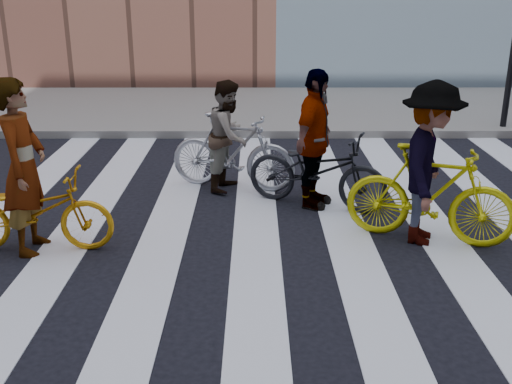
{
  "coord_description": "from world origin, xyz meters",
  "views": [
    {
      "loc": [
        -0.56,
        -6.3,
        2.9
      ],
      "look_at": [
        -0.55,
        0.3,
        0.56
      ],
      "focal_mm": 42.0,
      "sensor_mm": 36.0,
      "label": 1
    }
  ],
  "objects_px": {
    "bike_yellow_left": "(34,211)",
    "rider_rear": "(314,140)",
    "bike_dark_rear": "(317,170)",
    "rider_mid": "(229,136)",
    "bike_silver_mid": "(233,152)",
    "bike_yellow_right": "(430,194)",
    "rider_right": "(429,164)",
    "rider_left": "(24,167)"
  },
  "relations": [
    {
      "from": "bike_yellow_left",
      "to": "rider_rear",
      "type": "xyz_separation_m",
      "value": [
        3.25,
        1.39,
        0.46
      ]
    },
    {
      "from": "bike_dark_rear",
      "to": "rider_rear",
      "type": "distance_m",
      "value": 0.42
    },
    {
      "from": "bike_yellow_left",
      "to": "rider_mid",
      "type": "relative_size",
      "value": 1.11
    },
    {
      "from": "bike_silver_mid",
      "to": "bike_yellow_right",
      "type": "bearing_deg",
      "value": -112.15
    },
    {
      "from": "bike_yellow_left",
      "to": "rider_mid",
      "type": "bearing_deg",
      "value": -45.5
    },
    {
      "from": "rider_mid",
      "to": "rider_right",
      "type": "xyz_separation_m",
      "value": [
        2.34,
        -1.89,
        0.14
      ]
    },
    {
      "from": "bike_silver_mid",
      "to": "rider_rear",
      "type": "relative_size",
      "value": 1.01
    },
    {
      "from": "bike_dark_rear",
      "to": "bike_yellow_left",
      "type": "bearing_deg",
      "value": 136.99
    },
    {
      "from": "rider_mid",
      "to": "rider_rear",
      "type": "bearing_deg",
      "value": -105.92
    },
    {
      "from": "rider_rear",
      "to": "bike_yellow_left",
      "type": "bearing_deg",
      "value": 137.31
    },
    {
      "from": "bike_yellow_left",
      "to": "rider_rear",
      "type": "bearing_deg",
      "value": -67.79
    },
    {
      "from": "bike_silver_mid",
      "to": "bike_yellow_left",
      "type": "bearing_deg",
      "value": 151.55
    },
    {
      "from": "bike_silver_mid",
      "to": "bike_dark_rear",
      "type": "relative_size",
      "value": 0.96
    },
    {
      "from": "bike_dark_rear",
      "to": "rider_rear",
      "type": "bearing_deg",
      "value": 114.16
    },
    {
      "from": "bike_yellow_left",
      "to": "rider_rear",
      "type": "height_order",
      "value": "rider_rear"
    },
    {
      "from": "bike_yellow_right",
      "to": "bike_dark_rear",
      "type": "bearing_deg",
      "value": 65.85
    },
    {
      "from": "rider_left",
      "to": "rider_right",
      "type": "xyz_separation_m",
      "value": [
        4.49,
        0.24,
        -0.04
      ]
    },
    {
      "from": "bike_silver_mid",
      "to": "rider_left",
      "type": "height_order",
      "value": "rider_left"
    },
    {
      "from": "bike_yellow_right",
      "to": "rider_left",
      "type": "distance_m",
      "value": 4.56
    },
    {
      "from": "bike_yellow_left",
      "to": "bike_dark_rear",
      "type": "xyz_separation_m",
      "value": [
        3.3,
        1.39,
        0.05
      ]
    },
    {
      "from": "bike_silver_mid",
      "to": "rider_left",
      "type": "xyz_separation_m",
      "value": [
        -2.2,
        -2.13,
        0.42
      ]
    },
    {
      "from": "bike_yellow_left",
      "to": "rider_right",
      "type": "height_order",
      "value": "rider_right"
    },
    {
      "from": "bike_yellow_left",
      "to": "bike_yellow_right",
      "type": "xyz_separation_m",
      "value": [
        4.49,
        0.24,
        0.11
      ]
    },
    {
      "from": "bike_yellow_left",
      "to": "bike_silver_mid",
      "type": "bearing_deg",
      "value": -46.17
    },
    {
      "from": "bike_silver_mid",
      "to": "rider_right",
      "type": "bearing_deg",
      "value": -112.75
    },
    {
      "from": "bike_dark_rear",
      "to": "rider_left",
      "type": "height_order",
      "value": "rider_left"
    },
    {
      "from": "rider_right",
      "to": "rider_rear",
      "type": "xyz_separation_m",
      "value": [
        -1.19,
        1.15,
        -0.01
      ]
    },
    {
      "from": "bike_silver_mid",
      "to": "bike_dark_rear",
      "type": "height_order",
      "value": "bike_silver_mid"
    },
    {
      "from": "bike_silver_mid",
      "to": "rider_left",
      "type": "relative_size",
      "value": 0.95
    },
    {
      "from": "rider_left",
      "to": "rider_mid",
      "type": "distance_m",
      "value": 3.03
    },
    {
      "from": "rider_left",
      "to": "bike_dark_rear",
      "type": "bearing_deg",
      "value": -68.41
    },
    {
      "from": "rider_rear",
      "to": "rider_left",
      "type": "bearing_deg",
      "value": 136.99
    },
    {
      "from": "bike_dark_rear",
      "to": "bike_silver_mid",
      "type": "bearing_deg",
      "value": 81.45
    },
    {
      "from": "bike_dark_rear",
      "to": "rider_mid",
      "type": "xyz_separation_m",
      "value": [
        -1.2,
        0.74,
        0.29
      ]
    },
    {
      "from": "rider_left",
      "to": "rider_rear",
      "type": "distance_m",
      "value": 3.58
    },
    {
      "from": "bike_yellow_left",
      "to": "rider_rear",
      "type": "relative_size",
      "value": 0.95
    },
    {
      "from": "bike_yellow_right",
      "to": "rider_right",
      "type": "height_order",
      "value": "rider_right"
    },
    {
      "from": "bike_silver_mid",
      "to": "rider_mid",
      "type": "distance_m",
      "value": 0.24
    },
    {
      "from": "bike_silver_mid",
      "to": "bike_dark_rear",
      "type": "xyz_separation_m",
      "value": [
        1.15,
        -0.74,
        -0.05
      ]
    },
    {
      "from": "bike_yellow_left",
      "to": "rider_right",
      "type": "distance_m",
      "value": 4.47
    },
    {
      "from": "bike_yellow_left",
      "to": "bike_yellow_right",
      "type": "height_order",
      "value": "bike_yellow_right"
    },
    {
      "from": "bike_yellow_right",
      "to": "rider_mid",
      "type": "xyz_separation_m",
      "value": [
        -2.39,
        1.89,
        0.22
      ]
    }
  ]
}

